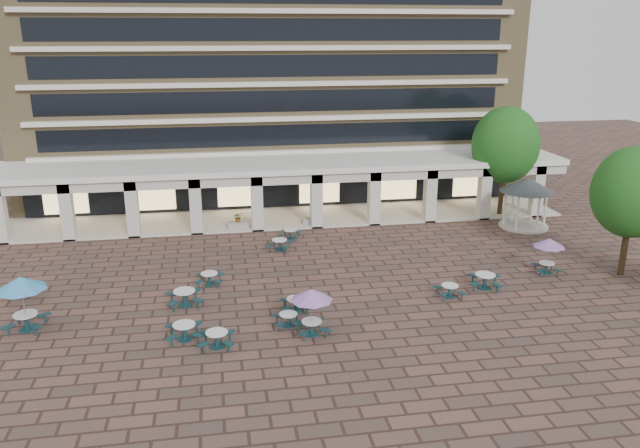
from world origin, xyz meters
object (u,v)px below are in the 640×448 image
at_px(picnic_table_2, 288,319).
at_px(planter_left, 238,222).
at_px(picnic_table_0, 217,338).
at_px(gazebo, 527,190).
at_px(picnic_table_1, 184,330).
at_px(planter_right, 313,219).

height_order(picnic_table_2, planter_left, planter_left).
bearing_deg(picnic_table_0, gazebo, 38.31).
xyz_separation_m(picnic_table_1, planter_left, (3.18, 16.39, 0.01)).
bearing_deg(gazebo, picnic_table_1, -150.27).
relative_size(picnic_table_0, planter_left, 1.19).
relative_size(picnic_table_0, planter_right, 1.19).
bearing_deg(picnic_table_2, planter_left, 94.31).
bearing_deg(planter_right, planter_left, -180.00).
bearing_deg(gazebo, planter_right, 168.54).
bearing_deg(picnic_table_1, gazebo, 26.53).
xyz_separation_m(picnic_table_0, planter_right, (7.11, 17.34, -0.01)).
bearing_deg(planter_right, picnic_table_1, -117.59).
height_order(picnic_table_0, planter_left, planter_left).
bearing_deg(planter_left, picnic_table_2, -84.00).
distance_m(planter_left, planter_right, 5.39).
xyz_separation_m(picnic_table_1, picnic_table_2, (4.84, 0.56, -0.08)).
relative_size(picnic_table_1, gazebo, 0.47).
bearing_deg(picnic_table_0, picnic_table_1, 152.06).
xyz_separation_m(gazebo, planter_right, (-14.86, 3.01, -2.27)).
height_order(picnic_table_0, gazebo, gazebo).
bearing_deg(gazebo, picnic_table_0, -146.89).
bearing_deg(picnic_table_2, picnic_table_0, -157.62).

